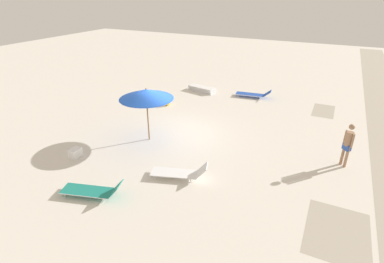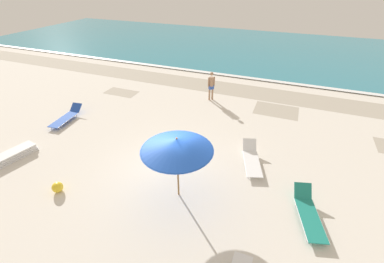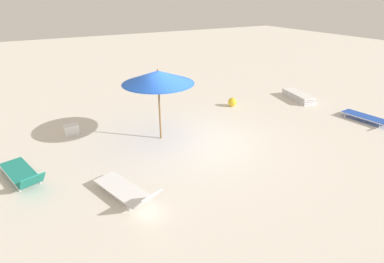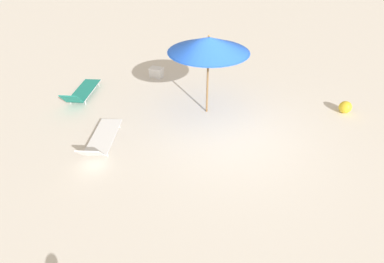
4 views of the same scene
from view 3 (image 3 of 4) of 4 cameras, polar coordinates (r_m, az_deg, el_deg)
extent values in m
cube|color=silver|center=(10.23, 0.32, -2.47)|extent=(60.00, 60.00, 0.16)
cylinder|color=olive|center=(10.11, -6.19, 4.29)|extent=(0.06, 0.06, 2.18)
cone|color=blue|center=(9.78, -6.49, 10.27)|extent=(2.35, 2.35, 0.41)
cylinder|color=#163D95|center=(9.83, -6.43, 9.16)|extent=(2.28, 2.28, 0.01)
sphere|color=olive|center=(9.73, -6.56, 11.62)|extent=(0.07, 0.07, 0.07)
cube|color=white|center=(15.21, 19.54, 5.94)|extent=(0.96, 1.89, 0.03)
cube|color=silver|center=(15.22, 19.53, 5.84)|extent=(0.98, 1.92, 0.04)
cube|color=white|center=(15.19, 19.58, 6.25)|extent=(0.96, 1.89, 0.03)
cube|color=silver|center=(15.19, 19.56, 6.14)|extent=(0.98, 1.92, 0.04)
cube|color=white|center=(15.19, 19.54, 6.60)|extent=(0.96, 1.89, 0.03)
cube|color=silver|center=(15.20, 19.52, 6.50)|extent=(0.98, 1.92, 0.04)
cube|color=white|center=(15.16, 19.62, 6.89)|extent=(0.96, 1.89, 0.03)
cube|color=silver|center=(15.16, 19.60, 6.78)|extent=(0.98, 1.92, 0.04)
cube|color=white|center=(7.81, -13.21, -10.53)|extent=(1.09, 1.78, 0.03)
cylinder|color=silver|center=(7.95, -11.43, -9.67)|extent=(0.55, 1.61, 0.03)
cylinder|color=silver|center=(7.69, -15.07, -11.40)|extent=(0.55, 1.61, 0.03)
cube|color=white|center=(7.00, -8.47, -12.64)|extent=(0.67, 0.55, 0.43)
cylinder|color=silver|center=(8.44, -14.30, -8.50)|extent=(0.03, 0.03, 0.16)
cylinder|color=silver|center=(8.24, -17.26, -9.82)|extent=(0.03, 0.03, 0.16)
cylinder|color=silver|center=(7.54, -8.61, -12.42)|extent=(0.03, 0.03, 0.16)
cylinder|color=silver|center=(7.31, -11.79, -14.08)|extent=(0.03, 0.03, 0.16)
cube|color=blue|center=(13.70, 30.14, 2.46)|extent=(0.80, 1.79, 0.03)
cylinder|color=silver|center=(13.96, 30.68, 2.72)|extent=(0.23, 1.72, 0.03)
cylinder|color=silver|center=(13.44, 29.58, 2.20)|extent=(0.23, 1.72, 0.03)
cylinder|color=silver|center=(14.21, 28.12, 3.21)|extent=(0.03, 0.03, 0.16)
cylinder|color=silver|center=(13.77, 27.13, 2.79)|extent=(0.03, 0.03, 0.16)
cylinder|color=silver|center=(13.28, 32.12, 0.91)|extent=(0.03, 0.03, 0.16)
cube|color=#1E8475|center=(9.49, -29.91, -6.70)|extent=(1.05, 1.82, 0.03)
cylinder|color=silver|center=(9.55, -28.23, -6.12)|extent=(0.51, 1.66, 0.03)
cylinder|color=silver|center=(9.44, -31.62, -7.28)|extent=(0.51, 1.66, 0.03)
cube|color=#1E8475|center=(8.50, -28.12, -8.29)|extent=(0.66, 0.53, 0.44)
cylinder|color=silver|center=(10.16, -29.58, -5.19)|extent=(0.03, 0.03, 0.16)
cylinder|color=silver|center=(10.08, -32.29, -6.10)|extent=(0.03, 0.03, 0.16)
cylinder|color=silver|center=(9.01, -26.99, -8.40)|extent=(0.03, 0.03, 0.16)
cylinder|color=silver|center=(8.92, -30.04, -9.47)|extent=(0.03, 0.03, 0.16)
sphere|color=yellow|center=(13.56, 7.68, 5.59)|extent=(0.39, 0.39, 0.39)
cube|color=white|center=(11.53, -21.95, 0.21)|extent=(0.48, 0.34, 0.32)
cube|color=white|center=(11.46, -22.10, 1.05)|extent=(0.50, 0.36, 0.05)
camera|label=1|loc=(6.91, -109.23, 6.81)|focal=28.00mm
camera|label=2|loc=(14.89, -30.33, 30.40)|focal=24.00mm
camera|label=4|loc=(6.13, 56.64, 17.66)|focal=28.00mm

